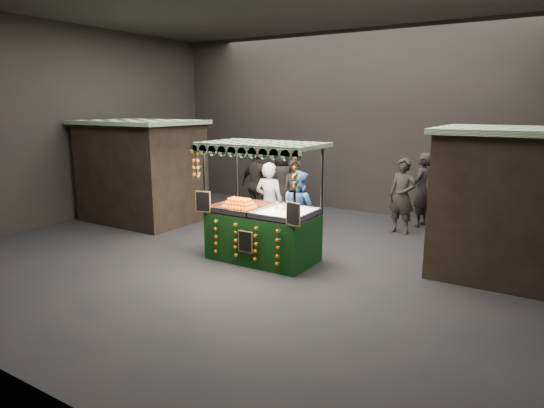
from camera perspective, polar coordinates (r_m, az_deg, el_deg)
The scene contains 15 objects.
ground at distance 9.46m, azimuth -1.14°, elevation -6.47°, with size 12.00×12.00×0.00m, color black.
market_hall at distance 8.99m, azimuth -1.23°, elevation 14.46°, with size 12.10×10.10×5.05m.
neighbour_stall_left at distance 12.73m, azimuth -15.47°, elevation 3.91°, with size 3.00×2.20×2.60m.
neighbour_stall_right at distance 9.18m, azimuth 28.22°, elevation -0.02°, with size 3.00×2.20×2.60m.
juice_stall at distance 9.11m, azimuth -1.19°, elevation -2.52°, with size 2.36×1.39×2.29m.
vendor_grey at distance 10.23m, azimuth -0.32°, elevation 0.11°, with size 0.69×0.49×1.78m.
vendor_blue at distance 9.84m, azimuth 3.28°, elevation -0.73°, with size 0.99×0.89×1.66m.
shopper_0 at distance 11.52m, azimuth 2.77°, elevation 1.19°, with size 0.72×0.61×1.69m.
shopper_1 at distance 9.63m, azimuth 23.98°, elevation -1.89°, with size 1.05×1.04×1.71m.
shopper_2 at distance 12.21m, azimuth -1.80°, elevation 2.31°, with size 1.19×0.68×1.90m.
shopper_3 at distance 12.42m, azimuth 23.79°, elevation 0.56°, with size 1.08×1.10×1.52m.
shopper_4 at distance 13.59m, azimuth 1.17°, elevation 2.96°, with size 1.02×0.94×1.75m.
shopper_5 at distance 10.95m, azimuth 25.07°, elevation -0.46°, with size 1.23×1.61×1.70m.
shopper_6 at distance 12.23m, azimuth 17.59°, elevation 1.64°, with size 0.52×0.72×1.84m.
shopper_7 at distance 11.44m, azimuth 15.44°, elevation 0.94°, with size 0.72×0.54×1.78m.
Camera 1 is at (4.91, -7.51, 2.97)m, focal length 31.17 mm.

